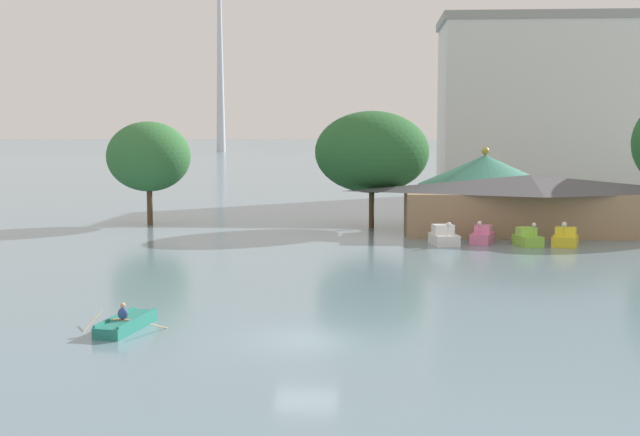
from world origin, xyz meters
The scene contains 12 objects.
ground_plane centered at (0.00, 0.00, 0.00)m, with size 2000.00×2000.00×0.00m, color slate.
rowboat_with_rower centered at (-7.60, 1.25, 0.26)m, with size 3.35×3.93×1.31m.
pedal_boat_white centered at (7.79, 28.06, 0.58)m, with size 2.17×2.97×1.78m.
pedal_boat_pink centered at (10.71, 29.10, 0.53)m, with size 2.14×3.02×1.76m.
pedal_boat_lime centered at (13.77, 27.88, 0.54)m, with size 2.00×2.58×1.78m.
pedal_boat_yellow centered at (16.45, 27.92, 0.54)m, with size 2.35×2.80×1.85m.
boathouse centered at (15.15, 34.67, 2.49)m, with size 21.32×8.13×4.76m.
green_roof_pavilion centered at (12.56, 41.99, 3.46)m, with size 11.84×11.84×6.84m.
shoreline_tree_tall_left centered at (-17.05, 39.42, 6.02)m, with size 7.31×7.31×9.10m.
shoreline_tree_mid centered at (2.52, 38.32, 6.48)m, with size 9.69×9.69×9.95m.
background_building_block centered at (26.78, 70.31, 10.99)m, with size 32.28×12.81×21.94m.
distant_broadcast_tower centered at (-60.78, 309.25, 58.15)m, with size 6.46×6.46×134.50m.
Camera 1 is at (2.54, -31.40, 8.15)m, focal length 45.92 mm.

